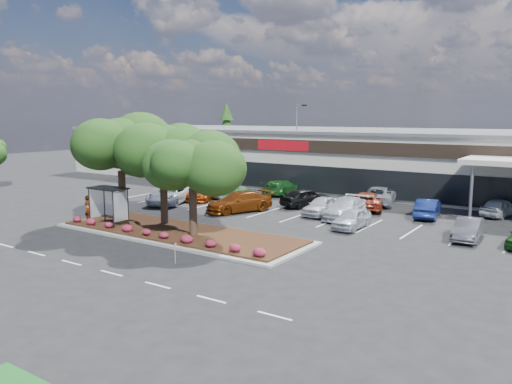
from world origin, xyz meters
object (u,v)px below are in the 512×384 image
Objects in this scene: survey_stake at (175,250)px; car_1 at (204,191)px; light_pole at (297,151)px; car_0 at (170,194)px.

survey_stake is 0.21× the size of car_1.
car_0 is at bearing -104.90° from light_pole.
car_0 is (-13.11, 13.38, 0.10)m from survey_stake.
car_1 is at bearing 52.87° from car_0.
survey_stake is 20.71m from car_1.
car_0 is 3.60m from car_1.
car_0 is at bearing -126.08° from car_1.
survey_stake is (8.95, -29.00, -3.29)m from light_pole.
light_pole reaches higher than survey_stake.
car_1 is at bearing 125.65° from survey_stake.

